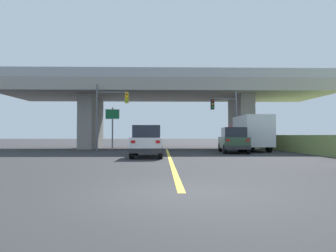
% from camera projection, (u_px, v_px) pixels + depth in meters
% --- Properties ---
extents(ground, '(160.00, 160.00, 0.00)m').
position_uv_depth(ground, '(166.00, 148.00, 31.49)').
color(ground, '#2B2B2D').
extents(overpass_bridge, '(33.57, 9.49, 7.69)m').
position_uv_depth(overpass_bridge, '(166.00, 97.00, 31.66)').
color(overpass_bridge, gray).
rests_on(overpass_bridge, ground).
extents(lane_divider_stripe, '(0.20, 21.98, 0.01)m').
position_uv_depth(lane_divider_stripe, '(170.00, 158.00, 18.07)').
color(lane_divider_stripe, yellow).
rests_on(lane_divider_stripe, ground).
extents(suv_lead, '(1.97, 4.32, 2.02)m').
position_uv_depth(suv_lead, '(147.00, 141.00, 18.87)').
color(suv_lead, silver).
rests_on(suv_lead, ground).
extents(suv_crossing, '(2.28, 4.52, 2.02)m').
position_uv_depth(suv_crossing, '(233.00, 140.00, 23.40)').
color(suv_crossing, '#2D4C33').
rests_on(suv_crossing, ground).
extents(box_truck, '(2.33, 6.66, 3.07)m').
position_uv_depth(box_truck, '(250.00, 133.00, 26.07)').
color(box_truck, red).
rests_on(box_truck, ground).
extents(traffic_signal_nearside, '(2.42, 0.36, 5.43)m').
position_uv_depth(traffic_signal_nearside, '(228.00, 113.00, 26.81)').
color(traffic_signal_nearside, '#56595E').
rests_on(traffic_signal_nearside, ground).
extents(traffic_signal_farside, '(2.93, 0.36, 5.98)m').
position_uv_depth(traffic_signal_farside, '(107.00, 109.00, 26.32)').
color(traffic_signal_farside, '#56595E').
rests_on(traffic_signal_farside, ground).
extents(highway_sign, '(1.36, 0.17, 4.08)m').
position_uv_depth(highway_sign, '(112.00, 119.00, 28.24)').
color(highway_sign, slate).
rests_on(highway_sign, ground).
extents(semi_truck_distant, '(2.33, 6.89, 3.17)m').
position_uv_depth(semi_truck_distant, '(153.00, 134.00, 55.83)').
color(semi_truck_distant, silver).
rests_on(semi_truck_distant, ground).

